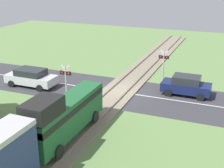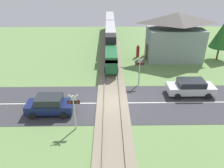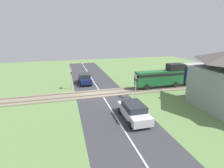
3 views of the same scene
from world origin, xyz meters
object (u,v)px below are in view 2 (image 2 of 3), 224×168
(train, at_px, (110,34))
(pedestrian_by_station, at_px, (138,51))
(crossing_signal_east_approach, at_px, (140,68))
(car_near_crossing, at_px, (50,105))
(car_far_side, at_px, (191,87))
(station_building, at_px, (175,38))
(crossing_signal_west_approach, at_px, (74,107))

(train, xyz_separation_m, pedestrian_by_station, (3.69, -5.30, -1.09))
(crossing_signal_east_approach, bearing_deg, car_near_crossing, -148.11)
(car_far_side, distance_m, pedestrian_by_station, 11.01)
(car_near_crossing, xyz_separation_m, station_building, (13.36, 12.20, 2.15))
(car_far_side, bearing_deg, station_building, 85.25)
(train, distance_m, car_far_side, 17.37)
(train, bearing_deg, crossing_signal_east_approach, -78.38)
(crossing_signal_west_approach, bearing_deg, station_building, 52.35)
(car_near_crossing, bearing_deg, crossing_signal_east_approach, 31.89)
(car_far_side, relative_size, pedestrian_by_station, 2.50)
(train, xyz_separation_m, crossing_signal_west_approach, (-2.80, -20.60, 0.04))
(car_far_side, xyz_separation_m, pedestrian_by_station, (-3.74, 10.36, -0.00))
(crossing_signal_west_approach, bearing_deg, car_far_side, 25.79)
(train, bearing_deg, car_near_crossing, -105.53)
(station_building, relative_size, pedestrian_by_station, 4.26)
(car_near_crossing, bearing_deg, pedestrian_by_station, 56.27)
(pedestrian_by_station, bearing_deg, train, 124.82)
(pedestrian_by_station, bearing_deg, crossing_signal_east_approach, -96.15)
(train, relative_size, pedestrian_by_station, 13.86)
(car_near_crossing, height_order, pedestrian_by_station, pedestrian_by_station)
(crossing_signal_east_approach, bearing_deg, crossing_signal_west_approach, -128.59)
(crossing_signal_east_approach, bearing_deg, pedestrian_by_station, 83.85)
(car_near_crossing, distance_m, pedestrian_by_station, 15.92)
(train, height_order, pedestrian_by_station, train)
(train, distance_m, crossing_signal_east_approach, 13.88)
(car_far_side, height_order, crossing_signal_east_approach, crossing_signal_east_approach)
(crossing_signal_west_approach, bearing_deg, pedestrian_by_station, 67.03)
(train, distance_m, crossing_signal_west_approach, 20.79)
(car_far_side, height_order, pedestrian_by_station, pedestrian_by_station)
(station_building, xyz_separation_m, pedestrian_by_station, (-4.52, 1.04, -2.17))
(train, xyz_separation_m, car_near_crossing, (-5.15, -18.54, -1.07))
(pedestrian_by_station, bearing_deg, car_far_side, -70.12)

